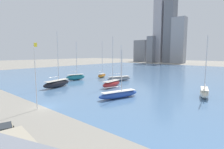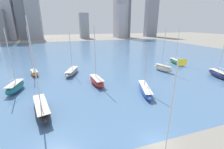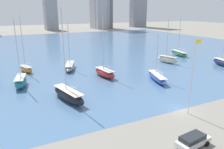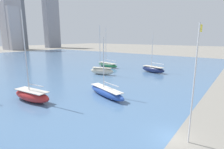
{
  "view_description": "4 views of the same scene",
  "coord_description": "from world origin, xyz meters",
  "px_view_note": "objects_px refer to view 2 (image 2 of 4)",
  "views": [
    {
      "loc": [
        30.96,
        -16.15,
        10.28
      ],
      "look_at": [
        1.45,
        17.99,
        4.77
      ],
      "focal_mm": 28.0,
      "sensor_mm": 36.0,
      "label": 1
    },
    {
      "loc": [
        -10.99,
        -13.93,
        15.51
      ],
      "look_at": [
        -0.43,
        18.9,
        3.98
      ],
      "focal_mm": 24.0,
      "sensor_mm": 36.0,
      "label": 2
    },
    {
      "loc": [
        -25.55,
        -25.1,
        16.21
      ],
      "look_at": [
        -4.95,
        15.96,
        2.74
      ],
      "focal_mm": 35.0,
      "sensor_mm": 36.0,
      "label": 3
    },
    {
      "loc": [
        -17.96,
        -5.2,
        10.83
      ],
      "look_at": [
        7.29,
        13.9,
        4.18
      ],
      "focal_mm": 28.0,
      "sensor_mm": 36.0,
      "label": 4
    }
  ],
  "objects_px": {
    "sailboat_navy": "(219,74)",
    "sailboat_orange": "(34,72)",
    "flag_pole": "(172,106)",
    "sailboat_blue": "(145,89)",
    "sailboat_green": "(176,62)",
    "sailboat_teal": "(15,87)",
    "sailboat_cream": "(163,68)",
    "sailboat_gray": "(72,72)",
    "sailboat_red": "(97,81)",
    "sailboat_black": "(42,108)"
  },
  "relations": [
    {
      "from": "sailboat_navy",
      "to": "sailboat_orange",
      "type": "bearing_deg",
      "value": 174.03
    },
    {
      "from": "flag_pole",
      "to": "sailboat_blue",
      "type": "xyz_separation_m",
      "value": [
        6.21,
        16.24,
        -5.72
      ]
    },
    {
      "from": "sailboat_green",
      "to": "sailboat_teal",
      "type": "bearing_deg",
      "value": -158.36
    },
    {
      "from": "sailboat_cream",
      "to": "sailboat_gray",
      "type": "bearing_deg",
      "value": 153.25
    },
    {
      "from": "flag_pole",
      "to": "sailboat_cream",
      "type": "distance_m",
      "value": 36.85
    },
    {
      "from": "sailboat_gray",
      "to": "sailboat_teal",
      "type": "bearing_deg",
      "value": -124.24
    },
    {
      "from": "sailboat_orange",
      "to": "sailboat_gray",
      "type": "bearing_deg",
      "value": -30.6
    },
    {
      "from": "sailboat_orange",
      "to": "sailboat_gray",
      "type": "height_order",
      "value": "sailboat_orange"
    },
    {
      "from": "sailboat_orange",
      "to": "sailboat_cream",
      "type": "distance_m",
      "value": 42.78
    },
    {
      "from": "sailboat_red",
      "to": "sailboat_navy",
      "type": "xyz_separation_m",
      "value": [
        37.0,
        -5.84,
        -0.05
      ]
    },
    {
      "from": "sailboat_navy",
      "to": "sailboat_teal",
      "type": "bearing_deg",
      "value": -173.73
    },
    {
      "from": "sailboat_green",
      "to": "sailboat_navy",
      "type": "bearing_deg",
      "value": -76.26
    },
    {
      "from": "flag_pole",
      "to": "sailboat_navy",
      "type": "relative_size",
      "value": 0.96
    },
    {
      "from": "sailboat_teal",
      "to": "sailboat_black",
      "type": "xyz_separation_m",
      "value": [
        7.25,
        -12.53,
        -0.03
      ]
    },
    {
      "from": "sailboat_cream",
      "to": "sailboat_black",
      "type": "height_order",
      "value": "sailboat_black"
    },
    {
      "from": "sailboat_gray",
      "to": "sailboat_green",
      "type": "height_order",
      "value": "sailboat_green"
    },
    {
      "from": "sailboat_orange",
      "to": "sailboat_gray",
      "type": "relative_size",
      "value": 1.16
    },
    {
      "from": "sailboat_orange",
      "to": "sailboat_black",
      "type": "xyz_separation_m",
      "value": [
        4.88,
        -24.58,
        0.17
      ]
    },
    {
      "from": "sailboat_black",
      "to": "sailboat_red",
      "type": "bearing_deg",
      "value": 28.02
    },
    {
      "from": "sailboat_cream",
      "to": "sailboat_green",
      "type": "bearing_deg",
      "value": 16.52
    },
    {
      "from": "sailboat_cream",
      "to": "sailboat_teal",
      "type": "xyz_separation_m",
      "value": [
        -44.24,
        -3.27,
        0.01
      ]
    },
    {
      "from": "sailboat_orange",
      "to": "sailboat_green",
      "type": "bearing_deg",
      "value": -19.71
    },
    {
      "from": "sailboat_orange",
      "to": "sailboat_teal",
      "type": "bearing_deg",
      "value": -119.16
    },
    {
      "from": "flag_pole",
      "to": "sailboat_blue",
      "type": "height_order",
      "value": "flag_pole"
    },
    {
      "from": "flag_pole",
      "to": "sailboat_blue",
      "type": "relative_size",
      "value": 1.12
    },
    {
      "from": "sailboat_black",
      "to": "sailboat_gray",
      "type": "bearing_deg",
      "value": 60.23
    },
    {
      "from": "flag_pole",
      "to": "sailboat_teal",
      "type": "bearing_deg",
      "value": 131.25
    },
    {
      "from": "sailboat_black",
      "to": "sailboat_gray",
      "type": "relative_size",
      "value": 1.28
    },
    {
      "from": "flag_pole",
      "to": "sailboat_teal",
      "type": "height_order",
      "value": "sailboat_teal"
    },
    {
      "from": "sailboat_cream",
      "to": "sailboat_green",
      "type": "height_order",
      "value": "sailboat_green"
    },
    {
      "from": "sailboat_orange",
      "to": "sailboat_green",
      "type": "relative_size",
      "value": 1.03
    },
    {
      "from": "sailboat_cream",
      "to": "sailboat_gray",
      "type": "xyz_separation_m",
      "value": [
        -30.39,
        6.21,
        -0.26
      ]
    },
    {
      "from": "sailboat_navy",
      "to": "sailboat_black",
      "type": "height_order",
      "value": "sailboat_black"
    },
    {
      "from": "sailboat_teal",
      "to": "sailboat_black",
      "type": "distance_m",
      "value": 14.48
    },
    {
      "from": "flag_pole",
      "to": "sailboat_red",
      "type": "distance_m",
      "value": 25.77
    },
    {
      "from": "flag_pole",
      "to": "sailboat_green",
      "type": "bearing_deg",
      "value": 48.64
    },
    {
      "from": "flag_pole",
      "to": "sailboat_cream",
      "type": "relative_size",
      "value": 0.86
    },
    {
      "from": "flag_pole",
      "to": "sailboat_navy",
      "type": "distance_m",
      "value": 38.91
    },
    {
      "from": "sailboat_red",
      "to": "sailboat_cream",
      "type": "height_order",
      "value": "sailboat_red"
    },
    {
      "from": "sailboat_blue",
      "to": "sailboat_cream",
      "type": "xyz_separation_m",
      "value": [
        14.74,
        13.59,
        0.3
      ]
    },
    {
      "from": "flag_pole",
      "to": "sailboat_black",
      "type": "height_order",
      "value": "sailboat_black"
    },
    {
      "from": "flag_pole",
      "to": "sailboat_green",
      "type": "xyz_separation_m",
      "value": [
        32.6,
        37.03,
        -5.65
      ]
    },
    {
      "from": "sailboat_red",
      "to": "sailboat_teal",
      "type": "distance_m",
      "value": 19.81
    },
    {
      "from": "sailboat_red",
      "to": "sailboat_gray",
      "type": "xyz_separation_m",
      "value": [
        -5.89,
        11.12,
        -0.16
      ]
    },
    {
      "from": "sailboat_cream",
      "to": "sailboat_black",
      "type": "xyz_separation_m",
      "value": [
        -36.99,
        -15.8,
        -0.02
      ]
    },
    {
      "from": "sailboat_orange",
      "to": "sailboat_blue",
      "type": "bearing_deg",
      "value": -57.53
    },
    {
      "from": "sailboat_cream",
      "to": "sailboat_blue",
      "type": "bearing_deg",
      "value": -152.52
    },
    {
      "from": "sailboat_red",
      "to": "sailboat_green",
      "type": "height_order",
      "value": "sailboat_red"
    },
    {
      "from": "sailboat_cream",
      "to": "sailboat_teal",
      "type": "bearing_deg",
      "value": 169.03
    },
    {
      "from": "flag_pole",
      "to": "sailboat_orange",
      "type": "height_order",
      "value": "sailboat_orange"
    }
  ]
}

